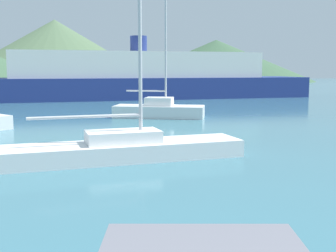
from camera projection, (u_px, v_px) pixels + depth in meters
sailboat_inner at (123, 148)px, 13.79m from camera, size 8.04×2.15×7.60m
sailboat_outer at (159, 109)px, 25.96m from camera, size 5.82×4.00×8.42m
ferry_distant at (139, 78)px, 42.94m from camera, size 35.36×6.97×6.27m
hill_east at (55, 51)px, 104.97m from camera, size 51.62×51.62×15.14m
hill_far_east at (216, 60)px, 106.30m from camera, size 48.54×48.54×10.28m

